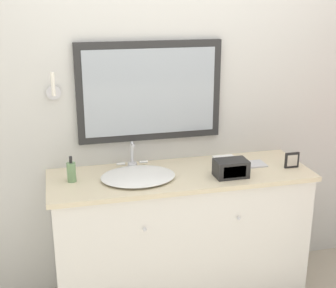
{
  "coord_description": "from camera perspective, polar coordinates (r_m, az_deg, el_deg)",
  "views": [
    {
      "loc": [
        -0.75,
        -2.36,
        1.98
      ],
      "look_at": [
        -0.08,
        0.29,
        1.09
      ],
      "focal_mm": 50.0,
      "sensor_mm": 36.0,
      "label": 1
    }
  ],
  "objects": [
    {
      "name": "wall_back",
      "position": [
        3.13,
        0.08,
        5.03
      ],
      "size": [
        8.0,
        0.18,
        2.55
      ],
      "color": "silver",
      "rests_on": "ground_plane"
    },
    {
      "name": "soap_bottle",
      "position": [
        2.87,
        -11.7,
        -3.31
      ],
      "size": [
        0.05,
        0.05,
        0.16
      ],
      "color": "#709966",
      "rests_on": "vanity_counter"
    },
    {
      "name": "hand_towel_near_sink",
      "position": [
        3.12,
        6.96,
        -2.07
      ],
      "size": [
        0.14,
        0.12,
        0.05
      ],
      "color": "white",
      "rests_on": "vanity_counter"
    },
    {
      "name": "picture_frame",
      "position": [
        3.13,
        14.87,
        -1.93
      ],
      "size": [
        0.1,
        0.01,
        0.1
      ],
      "color": "black",
      "rests_on": "vanity_counter"
    },
    {
      "name": "sink_basin",
      "position": [
        2.87,
        -3.7,
        -3.85
      ],
      "size": [
        0.46,
        0.42,
        0.18
      ],
      "color": "white",
      "rests_on": "vanity_counter"
    },
    {
      "name": "appliance_box",
      "position": [
        2.91,
        7.69,
        -2.96
      ],
      "size": [
        0.2,
        0.13,
        0.11
      ],
      "color": "black",
      "rests_on": "vanity_counter"
    },
    {
      "name": "metal_tray",
      "position": [
        3.14,
        10.25,
        -2.44
      ],
      "size": [
        0.17,
        0.13,
        0.01
      ],
      "color": "silver",
      "rests_on": "vanity_counter"
    },
    {
      "name": "vanity_counter",
      "position": [
        3.15,
        1.51,
        -11.11
      ],
      "size": [
        1.66,
        0.56,
        0.89
      ],
      "color": "silver",
      "rests_on": "ground_plane"
    }
  ]
}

